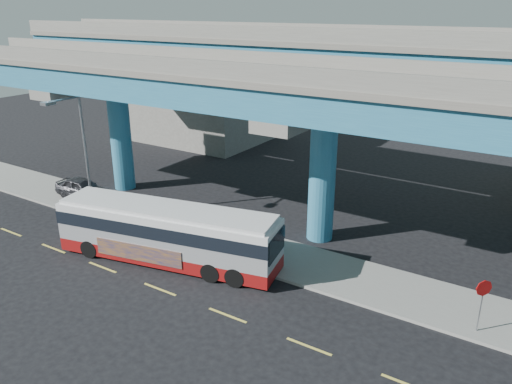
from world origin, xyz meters
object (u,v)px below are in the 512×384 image
Objects in this scene: parked_car at (82,188)px; street_lamp at (76,140)px; stop_sign at (483,295)px; transit_bus at (168,232)px.

street_lamp is (2.96, -2.23, 4.35)m from parked_car.
parked_car is at bearing 155.18° from stop_sign.
parked_car is at bearing 142.92° from street_lamp.
transit_bus is 8.98m from street_lamp.
transit_bus is 5.14× the size of stop_sign.
transit_bus is 1.59× the size of street_lamp.
parked_car is 5.71m from street_lamp.
street_lamp reaches higher than stop_sign.
stop_sign is (15.02, 2.06, 0.17)m from transit_bus.
stop_sign is at bearing -3.93° from transit_bus.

